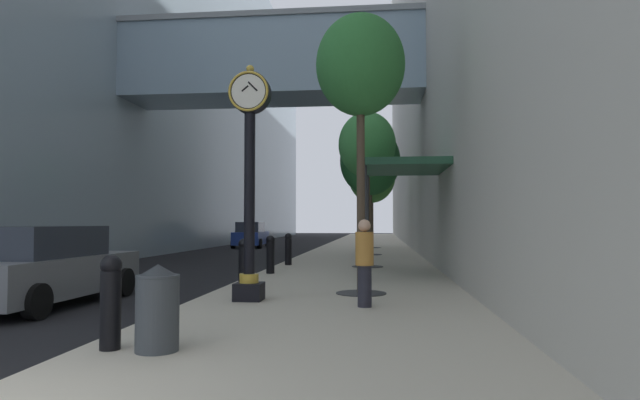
{
  "coord_description": "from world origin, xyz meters",
  "views": [
    {
      "loc": [
        3.73,
        -3.48,
        1.7
      ],
      "look_at": [
        0.85,
        23.25,
        2.81
      ],
      "focal_mm": 30.41,
      "sensor_mm": 36.0,
      "label": 1
    }
  ],
  "objects": [
    {
      "name": "ground_plane",
      "position": [
        0.0,
        27.0,
        0.0
      ],
      "size": [
        110.0,
        110.0,
        0.0
      ],
      "primitive_type": "plane",
      "color": "black",
      "rests_on": "ground"
    },
    {
      "name": "sidewalk_right",
      "position": [
        2.85,
        30.0,
        0.07
      ],
      "size": [
        5.7,
        80.0,
        0.14
      ],
      "primitive_type": "cube",
      "color": "#BCB29E",
      "rests_on": "ground"
    },
    {
      "name": "building_block_left",
      "position": [
        -11.91,
        29.92,
        12.45
      ],
      "size": [
        22.51,
        80.0,
        24.95
      ],
      "color": "#93A8B7",
      "rests_on": "ground"
    },
    {
      "name": "street_clock",
      "position": [
        1.15,
        7.19,
        2.76
      ],
      "size": [
        0.84,
        0.55,
        4.76
      ],
      "color": "black",
      "rests_on": "sidewalk_right"
    },
    {
      "name": "bollard_nearest",
      "position": [
        0.45,
        2.91,
        0.75
      ],
      "size": [
        0.26,
        0.26,
        1.16
      ],
      "color": "black",
      "rests_on": "sidewalk_right"
    },
    {
      "name": "bollard_third",
      "position": [
        0.45,
        9.54,
        0.75
      ],
      "size": [
        0.26,
        0.26,
        1.16
      ],
      "color": "black",
      "rests_on": "sidewalk_right"
    },
    {
      "name": "bollard_fourth",
      "position": [
        0.45,
        12.85,
        0.75
      ],
      "size": [
        0.26,
        0.26,
        1.16
      ],
      "color": "black",
      "rests_on": "sidewalk_right"
    },
    {
      "name": "bollard_fifth",
      "position": [
        0.45,
        16.16,
        0.75
      ],
      "size": [
        0.26,
        0.26,
        1.16
      ],
      "color": "black",
      "rests_on": "sidewalk_right"
    },
    {
      "name": "street_tree_near",
      "position": [
        3.35,
        8.47,
        5.15
      ],
      "size": [
        1.98,
        1.98,
        6.2
      ],
      "color": "#333335",
      "rests_on": "sidewalk_right"
    },
    {
      "name": "street_tree_mid_near",
      "position": [
        3.35,
        15.62,
        4.41
      ],
      "size": [
        2.03,
        2.03,
        5.47
      ],
      "color": "#333335",
      "rests_on": "sidewalk_right"
    },
    {
      "name": "street_tree_mid_far",
      "position": [
        3.35,
        22.78,
        4.67
      ],
      "size": [
        2.92,
        2.92,
        6.23
      ],
      "color": "#333335",
      "rests_on": "sidewalk_right"
    },
    {
      "name": "street_tree_far",
      "position": [
        3.35,
        29.93,
        4.55
      ],
      "size": [
        2.9,
        2.9,
        6.09
      ],
      "color": "#333335",
      "rests_on": "sidewalk_right"
    },
    {
      "name": "trash_bin",
      "position": [
        1.06,
        2.89,
        0.68
      ],
      "size": [
        0.53,
        0.53,
        1.05
      ],
      "color": "#383D42",
      "rests_on": "sidewalk_right"
    },
    {
      "name": "pedestrian_walking",
      "position": [
        3.48,
        6.6,
        0.99
      ],
      "size": [
        0.46,
        0.46,
        1.62
      ],
      "color": "#23232D",
      "rests_on": "sidewalk_right"
    },
    {
      "name": "storefront_awning",
      "position": [
        4.46,
        12.74,
        3.28
      ],
      "size": [
        2.4,
        3.6,
        3.3
      ],
      "color": "#235138",
      "rests_on": "sidewalk_right"
    },
    {
      "name": "car_blue_near",
      "position": [
        -4.83,
        32.45,
        0.83
      ],
      "size": [
        2.1,
        4.48,
        1.72
      ],
      "color": "navy",
      "rests_on": "ground"
    },
    {
      "name": "car_grey_mid",
      "position": [
        -3.09,
        6.93,
        0.79
      ],
      "size": [
        2.2,
        4.59,
        1.62
      ],
      "color": "slate",
      "rests_on": "ground"
    }
  ]
}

